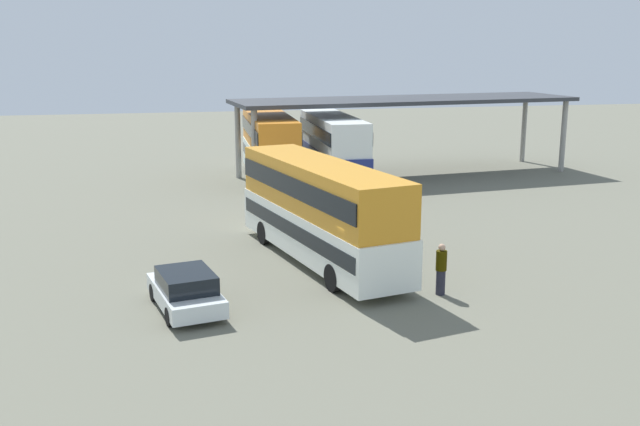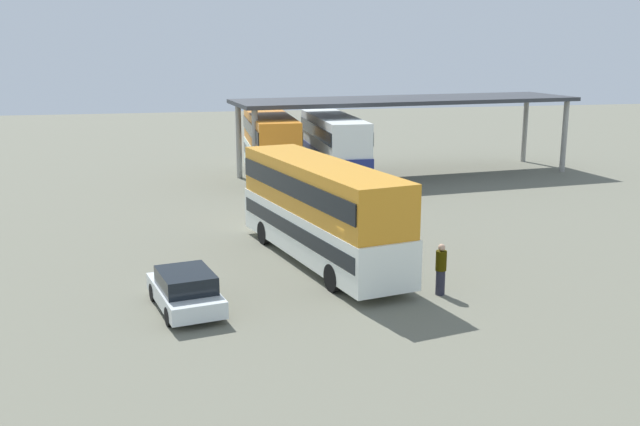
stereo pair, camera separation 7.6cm
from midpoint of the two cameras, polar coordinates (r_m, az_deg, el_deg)
ground_plane at (r=26.19m, az=3.46°, el=-5.79°), size 140.00×140.00×0.00m
double_decker_main at (r=28.48m, az=-0.09°, el=0.41°), size 4.90×11.33×4.01m
parked_hatchback at (r=24.12m, az=-10.61°, el=-6.00°), size 2.56×4.24×1.35m
double_decker_near_canopy at (r=46.05m, az=-4.04°, el=5.41°), size 2.78×11.04×4.17m
double_decker_mid_row at (r=45.50m, az=0.98°, el=5.31°), size 2.52×10.12×4.13m
depot_canopy at (r=47.99m, az=6.71°, el=8.62°), size 23.07×8.39×5.05m
pedestrian_waiting at (r=25.40m, az=9.43°, el=-4.39°), size 0.38×0.38×1.83m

